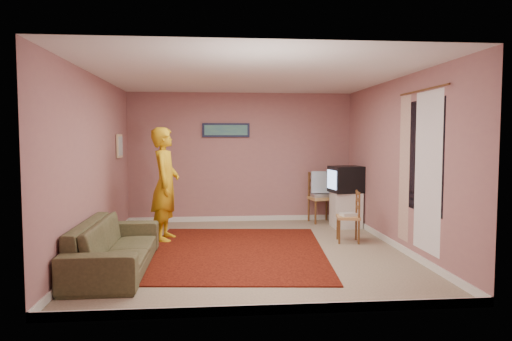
{
  "coord_description": "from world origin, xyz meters",
  "views": [
    {
      "loc": [
        -0.52,
        -6.72,
        1.69
      ],
      "look_at": [
        0.14,
        0.6,
        1.17
      ],
      "focal_mm": 32.0,
      "sensor_mm": 36.0,
      "label": 1
    }
  ],
  "objects": [
    {
      "name": "tv_cabinet",
      "position": [
        1.95,
        1.67,
        0.33
      ],
      "size": [
        0.52,
        0.48,
        0.67
      ],
      "primitive_type": "cube",
      "color": "silver",
      "rests_on": "ground"
    },
    {
      "name": "crt_tv",
      "position": [
        1.94,
        1.66,
        0.91
      ],
      "size": [
        0.64,
        0.59,
        0.5
      ],
      "rotation": [
        0.0,
        0.0,
        0.14
      ],
      "color": "black",
      "rests_on": "tv_cabinet"
    },
    {
      "name": "wall_front",
      "position": [
        0.0,
        -2.5,
        1.3
      ],
      "size": [
        4.5,
        0.02,
        2.6
      ],
      "primitive_type": "cube",
      "color": "#A06C69",
      "rests_on": "ground"
    },
    {
      "name": "window",
      "position": [
        2.24,
        -0.9,
        1.45
      ],
      "size": [
        0.01,
        1.1,
        1.5
      ],
      "primitive_type": "cube",
      "color": "black",
      "rests_on": "wall_right"
    },
    {
      "name": "dvd_player",
      "position": [
        1.6,
        2.2,
        0.55
      ],
      "size": [
        0.42,
        0.33,
        0.07
      ],
      "primitive_type": "cube",
      "rotation": [
        0.0,
        0.0,
        0.15
      ],
      "color": "silver",
      "rests_on": "chair_a"
    },
    {
      "name": "area_rug",
      "position": [
        -0.23,
        -0.04,
        0.01
      ],
      "size": [
        2.91,
        3.5,
        0.02
      ],
      "primitive_type": "cube",
      "rotation": [
        0.0,
        0.0,
        -0.1
      ],
      "color": "black",
      "rests_on": "ground"
    },
    {
      "name": "curtain_floral",
      "position": [
        2.21,
        -0.35,
        1.25
      ],
      "size": [
        0.01,
        0.35,
        2.1
      ],
      "primitive_type": "cube",
      "color": "beige",
      "rests_on": "wall_right"
    },
    {
      "name": "baseboard_left",
      "position": [
        -2.24,
        0.0,
        0.05
      ],
      "size": [
        0.02,
        5.0,
        0.1
      ],
      "primitive_type": "cube",
      "color": "silver",
      "rests_on": "ground"
    },
    {
      "name": "wall_right",
      "position": [
        2.25,
        0.0,
        1.3
      ],
      "size": [
        0.02,
        5.0,
        2.6
      ],
      "primitive_type": "cube",
      "color": "#A06C69",
      "rests_on": "ground"
    },
    {
      "name": "wall_left",
      "position": [
        -2.25,
        0.0,
        1.3
      ],
      "size": [
        0.02,
        5.0,
        2.6
      ],
      "primitive_type": "cube",
      "color": "#A06C69",
      "rests_on": "ground"
    },
    {
      "name": "picture_left",
      "position": [
        -2.22,
        1.6,
        1.55
      ],
      "size": [
        0.04,
        0.38,
        0.42
      ],
      "color": "beige",
      "rests_on": "wall_left"
    },
    {
      "name": "picture_back",
      "position": [
        -0.3,
        2.47,
        1.85
      ],
      "size": [
        0.95,
        0.04,
        0.28
      ],
      "color": "#121633",
      "rests_on": "wall_back"
    },
    {
      "name": "ground",
      "position": [
        0.0,
        0.0,
        0.0
      ],
      "size": [
        5.0,
        5.0,
        0.0
      ],
      "primitive_type": "plane",
      "color": "tan",
      "rests_on": "ground"
    },
    {
      "name": "wall_back",
      "position": [
        0.0,
        2.5,
        1.3
      ],
      "size": [
        4.5,
        0.02,
        2.6
      ],
      "primitive_type": "cube",
      "color": "#A06C69",
      "rests_on": "ground"
    },
    {
      "name": "game_console",
      "position": [
        1.63,
        0.45,
        0.45
      ],
      "size": [
        0.27,
        0.23,
        0.05
      ],
      "primitive_type": "cube",
      "rotation": [
        0.0,
        0.0,
        0.23
      ],
      "color": "silver",
      "rests_on": "chair_b"
    },
    {
      "name": "baseboard_back",
      "position": [
        0.0,
        2.49,
        0.05
      ],
      "size": [
        4.5,
        0.02,
        0.1
      ],
      "primitive_type": "cube",
      "color": "silver",
      "rests_on": "ground"
    },
    {
      "name": "chair_a",
      "position": [
        1.6,
        2.2,
        0.61
      ],
      "size": [
        0.52,
        0.5,
        0.55
      ],
      "rotation": [
        0.0,
        0.0,
        0.16
      ],
      "color": "tan",
      "rests_on": "ground"
    },
    {
      "name": "person",
      "position": [
        -1.34,
        0.85,
        0.93
      ],
      "size": [
        0.5,
        0.71,
        1.87
      ],
      "primitive_type": "imported",
      "rotation": [
        0.0,
        0.0,
        1.49
      ],
      "color": "gold",
      "rests_on": "ground"
    },
    {
      "name": "curtain_sheer",
      "position": [
        2.23,
        -1.05,
        1.25
      ],
      "size": [
        0.01,
        0.75,
        2.1
      ],
      "primitive_type": "cube",
      "color": "white",
      "rests_on": "wall_right"
    },
    {
      "name": "baseboard_right",
      "position": [
        2.24,
        0.0,
        0.05
      ],
      "size": [
        0.02,
        5.0,
        0.1
      ],
      "primitive_type": "cube",
      "color": "silver",
      "rests_on": "ground"
    },
    {
      "name": "blue_throw",
      "position": [
        1.6,
        2.2,
        0.81
      ],
      "size": [
        0.41,
        0.05,
        0.43
      ],
      "primitive_type": "cube",
      "color": "#80AFD1",
      "rests_on": "chair_a"
    },
    {
      "name": "chair_b",
      "position": [
        1.63,
        0.45,
        0.51
      ],
      "size": [
        0.42,
        0.43,
        0.45
      ],
      "rotation": [
        0.0,
        0.0,
        -1.74
      ],
      "color": "tan",
      "rests_on": "ground"
    },
    {
      "name": "sofa",
      "position": [
        -1.8,
        -0.83,
        0.32
      ],
      "size": [
        0.87,
        2.18,
        0.63
      ],
      "primitive_type": "imported",
      "rotation": [
        0.0,
        0.0,
        1.58
      ],
      "color": "brown",
      "rests_on": "ground"
    },
    {
      "name": "curtain_rod",
      "position": [
        2.2,
        -0.9,
        2.32
      ],
      "size": [
        0.02,
        1.4,
        0.02
      ],
      "primitive_type": "cylinder",
      "rotation": [
        1.57,
        0.0,
        0.0
      ],
      "color": "brown",
      "rests_on": "wall_right"
    },
    {
      "name": "baseboard_front",
      "position": [
        0.0,
        -2.49,
        0.05
      ],
      "size": [
        4.5,
        0.02,
        0.1
      ],
      "primitive_type": "cube",
      "color": "silver",
      "rests_on": "ground"
    },
    {
      "name": "ceiling",
      "position": [
        0.0,
        0.0,
        2.6
      ],
      "size": [
        4.5,
        5.0,
        0.02
      ],
      "primitive_type": "cube",
      "color": "white",
      "rests_on": "wall_back"
    }
  ]
}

